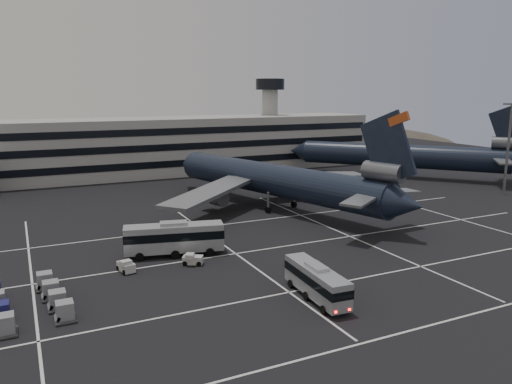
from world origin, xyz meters
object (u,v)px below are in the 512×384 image
bus_near (316,280)px  uld_cluster (27,301)px  bus_far (174,237)px  trijet_main (276,180)px  tug_a (126,266)px

bus_near → uld_cluster: bearing=163.4°
bus_near → bus_far: 21.32m
trijet_main → bus_far: bearing=-160.3°
uld_cluster → tug_a: bearing=30.1°
tug_a → uld_cluster: uld_cluster is taller
bus_far → tug_a: bearing=130.2°
trijet_main → tug_a: bearing=-162.1°
trijet_main → bus_near: 39.48m
trijet_main → bus_near: (-14.68, -36.50, -3.31)m
tug_a → uld_cluster: 12.27m
bus_near → bus_far: size_ratio=0.80×
trijet_main → tug_a: (-30.36, -20.59, -4.56)m
bus_far → uld_cluster: size_ratio=1.08×
tug_a → uld_cluster: (-10.61, -6.16, 0.20)m
trijet_main → tug_a: 36.97m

